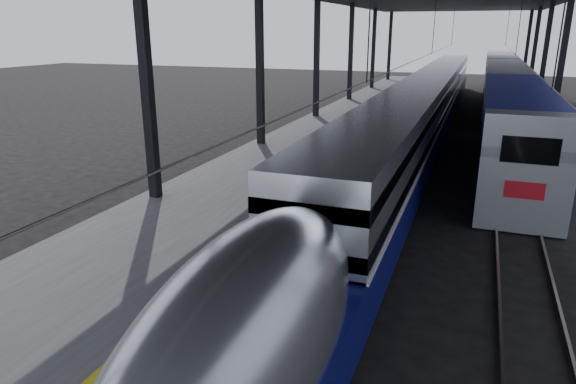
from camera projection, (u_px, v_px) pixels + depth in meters
The scene contains 6 objects.
ground at pixel (239, 314), 13.16m from camera, with size 160.00×160.00×0.00m, color black.
platform at pixel (327, 138), 32.04m from camera, with size 6.00×80.00×1.00m, color #4C4C4F.
yellow_strip at pixel (371, 133), 30.95m from camera, with size 0.30×80.00×0.01m, color yellow.
rails at pixel (460, 155), 29.51m from camera, with size 6.52×80.00×0.16m.
tgv_train at pixel (425, 111), 33.26m from camera, with size 2.82×65.20×4.04m.
second_train at pixel (504, 91), 41.92m from camera, with size 3.09×56.05×4.25m.
Camera 1 is at (5.22, -10.42, 6.98)m, focal length 32.00 mm.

